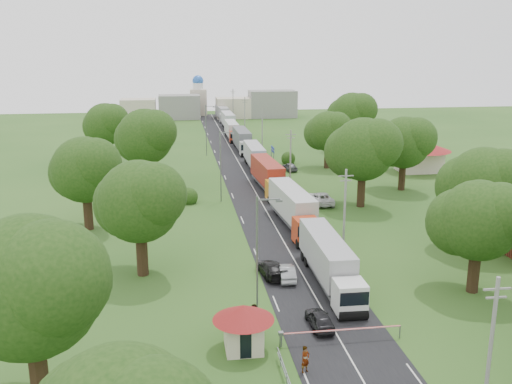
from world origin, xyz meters
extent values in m
plane|color=#2A541C|center=(0.00, 0.00, 0.00)|extent=(260.00, 260.00, 0.00)
cube|color=black|center=(0.00, 20.00, 0.00)|extent=(8.00, 200.00, 0.04)
cylinder|color=slate|center=(-4.50, -25.00, 0.55)|extent=(0.20, 0.20, 1.10)
cube|color=slate|center=(-4.50, -25.00, 1.05)|extent=(0.35, 0.35, 0.25)
cylinder|color=red|center=(0.00, -25.00, 1.00)|extent=(9.00, 0.12, 0.12)
cylinder|color=slate|center=(4.50, -25.00, 0.50)|extent=(0.10, 0.10, 1.00)
cube|color=beige|center=(-7.20, -25.00, 1.20)|extent=(2.60, 2.60, 2.40)
cone|color=maroon|center=(-7.20, -25.00, 2.90)|extent=(4.40, 4.40, 1.10)
cube|color=black|center=(-5.89, -25.00, 1.40)|extent=(0.02, 1.20, 0.90)
cube|color=black|center=(-7.20, -26.31, 1.00)|extent=(0.80, 0.02, 1.90)
cylinder|color=slate|center=(5.20, 33.80, 2.00)|extent=(0.12, 0.12, 4.00)
cylinder|color=slate|center=(5.20, 36.20, 2.00)|extent=(0.12, 0.12, 4.00)
cube|color=navy|center=(5.20, 35.00, 3.60)|extent=(0.06, 3.00, 1.00)
cube|color=silver|center=(5.20, 35.00, 3.60)|extent=(0.07, 3.10, 0.06)
cylinder|color=gray|center=(5.50, -35.00, 4.50)|extent=(0.24, 0.24, 9.00)
cube|color=gray|center=(5.50, -35.00, 8.30)|extent=(1.60, 0.10, 0.10)
cube|color=gray|center=(5.50, -35.00, 7.80)|extent=(1.20, 0.10, 0.10)
cylinder|color=gray|center=(5.50, -7.00, 4.50)|extent=(0.24, 0.24, 9.00)
cube|color=gray|center=(5.50, -7.00, 8.30)|extent=(1.60, 0.10, 0.10)
cube|color=gray|center=(5.50, -7.00, 7.80)|extent=(1.20, 0.10, 0.10)
cylinder|color=gray|center=(5.50, 21.00, 4.50)|extent=(0.24, 0.24, 9.00)
cube|color=gray|center=(5.50, 21.00, 8.30)|extent=(1.60, 0.10, 0.10)
cube|color=gray|center=(5.50, 21.00, 7.80)|extent=(1.20, 0.10, 0.10)
cylinder|color=gray|center=(5.50, 49.00, 4.50)|extent=(0.24, 0.24, 9.00)
cube|color=gray|center=(5.50, 49.00, 8.30)|extent=(1.60, 0.10, 0.10)
cube|color=gray|center=(5.50, 49.00, 7.80)|extent=(1.20, 0.10, 0.10)
cylinder|color=gray|center=(5.50, 77.00, 4.50)|extent=(0.24, 0.24, 9.00)
cube|color=gray|center=(5.50, 77.00, 8.30)|extent=(1.60, 0.10, 0.10)
cube|color=gray|center=(5.50, 77.00, 7.80)|extent=(1.20, 0.10, 0.10)
cylinder|color=gray|center=(5.50, 105.00, 4.50)|extent=(0.24, 0.24, 9.00)
cube|color=gray|center=(5.50, 105.00, 8.30)|extent=(1.60, 0.10, 0.10)
cube|color=gray|center=(5.50, 105.00, 7.80)|extent=(1.20, 0.10, 0.10)
cylinder|color=slate|center=(-5.50, -20.00, 5.00)|extent=(0.16, 0.16, 10.00)
cube|color=slate|center=(-4.60, -20.00, 9.70)|extent=(1.80, 0.10, 0.10)
cube|color=slate|center=(-3.80, -20.00, 9.55)|extent=(0.50, 0.22, 0.15)
cylinder|color=slate|center=(-5.50, 15.00, 5.00)|extent=(0.16, 0.16, 10.00)
cube|color=slate|center=(-4.60, 15.00, 9.70)|extent=(1.80, 0.10, 0.10)
cube|color=slate|center=(-3.80, 15.00, 9.55)|extent=(0.50, 0.22, 0.15)
cylinder|color=slate|center=(-5.50, 50.00, 5.00)|extent=(0.16, 0.16, 10.00)
cube|color=slate|center=(-4.60, 50.00, 9.70)|extent=(1.80, 0.10, 0.10)
cube|color=slate|center=(-3.80, 50.00, 9.55)|extent=(0.50, 0.22, 0.15)
cylinder|color=#382616|center=(14.00, -18.00, 1.92)|extent=(1.04, 1.04, 3.85)
sphere|color=#19390F|center=(14.00, -18.00, 6.60)|extent=(7.00, 7.00, 7.00)
sphere|color=#19390F|center=(15.25, -19.00, 7.35)|extent=(5.50, 5.50, 5.50)
sphere|color=#19390F|center=(13.00, -16.75, 6.10)|extent=(6.00, 6.00, 6.00)
cylinder|color=#382616|center=(20.00, -8.00, 2.10)|extent=(1.08, 1.08, 4.20)
sphere|color=#19390F|center=(20.00, -8.00, 7.22)|extent=(7.70, 7.70, 7.70)
sphere|color=#19390F|center=(21.38, -9.10, 8.05)|extent=(6.05, 6.05, 6.05)
sphere|color=#19390F|center=(18.90, -6.62, 6.67)|extent=(6.60, 6.60, 6.60)
cylinder|color=#382616|center=(13.00, 10.00, 2.27)|extent=(1.12, 1.12, 4.55)
sphere|color=#19390F|center=(13.00, 10.00, 7.85)|extent=(8.40, 8.40, 8.40)
sphere|color=#19390F|center=(14.50, 8.80, 8.75)|extent=(6.60, 6.60, 6.60)
sphere|color=#19390F|center=(11.80, 11.50, 7.25)|extent=(7.20, 7.20, 7.20)
cylinder|color=#382616|center=(22.00, 18.00, 2.10)|extent=(1.08, 1.08, 4.20)
sphere|color=#19390F|center=(22.00, 18.00, 7.22)|extent=(7.70, 7.70, 7.70)
sphere|color=#19390F|center=(23.38, 16.90, 8.05)|extent=(6.05, 6.05, 6.05)
sphere|color=#19390F|center=(20.90, 19.38, 6.67)|extent=(6.60, 6.60, 6.60)
cylinder|color=#382616|center=(15.00, 35.00, 1.92)|extent=(1.04, 1.04, 3.85)
sphere|color=#19390F|center=(15.00, 35.00, 6.60)|extent=(7.00, 7.00, 7.00)
sphere|color=#19390F|center=(16.25, 34.00, 7.35)|extent=(5.50, 5.50, 5.50)
sphere|color=#19390F|center=(14.00, 36.25, 6.10)|extent=(6.00, 6.00, 6.00)
cylinder|color=#382616|center=(24.00, 50.00, 2.27)|extent=(1.12, 1.12, 4.55)
sphere|color=#19390F|center=(24.00, 50.00, 7.85)|extent=(8.40, 8.40, 8.40)
sphere|color=#19390F|center=(25.50, 48.80, 8.75)|extent=(6.60, 6.60, 6.60)
sphere|color=#19390F|center=(22.80, 51.50, 7.25)|extent=(7.20, 7.20, 7.20)
cylinder|color=#382616|center=(-20.00, -30.00, 2.27)|extent=(1.12, 1.12, 4.55)
sphere|color=#19390F|center=(-20.00, -30.00, 7.85)|extent=(8.40, 8.40, 8.40)
sphere|color=#19390F|center=(-18.50, -31.20, 8.75)|extent=(6.60, 6.60, 6.60)
sphere|color=#19390F|center=(-21.20, -28.50, 7.25)|extent=(7.20, 7.20, 7.20)
cylinder|color=#382616|center=(-15.00, -10.00, 2.10)|extent=(1.08, 1.08, 4.20)
sphere|color=#19390F|center=(-15.00, -10.00, 7.22)|extent=(7.70, 7.70, 7.70)
sphere|color=#19390F|center=(-13.62, -11.10, 8.05)|extent=(6.05, 6.05, 6.05)
sphere|color=#19390F|center=(-16.10, -8.62, 6.67)|extent=(6.60, 6.60, 6.60)
cylinder|color=#382616|center=(-22.00, 5.00, 2.10)|extent=(1.08, 1.08, 4.20)
sphere|color=#19390F|center=(-22.00, 5.00, 7.22)|extent=(7.70, 7.70, 7.70)
sphere|color=#19390F|center=(-20.62, 3.90, 8.05)|extent=(6.05, 6.05, 6.05)
sphere|color=#19390F|center=(-23.10, 6.38, 6.67)|extent=(6.60, 6.60, 6.60)
cylinder|color=#382616|center=(-16.00, 25.00, 2.27)|extent=(1.12, 1.12, 4.55)
sphere|color=#19390F|center=(-16.00, 25.00, 7.85)|extent=(8.40, 8.40, 8.40)
sphere|color=#19390F|center=(-14.50, 23.80, 8.75)|extent=(6.60, 6.60, 6.60)
sphere|color=#19390F|center=(-17.20, 26.50, 7.25)|extent=(7.20, 7.20, 7.20)
cylinder|color=#382616|center=(-24.00, 45.00, 2.10)|extent=(1.08, 1.08, 4.20)
sphere|color=#19390F|center=(-24.00, 45.00, 7.22)|extent=(7.70, 7.70, 7.70)
sphere|color=#19390F|center=(-22.62, 43.90, 8.05)|extent=(6.05, 6.05, 6.05)
sphere|color=#19390F|center=(-25.10, 46.38, 6.67)|extent=(6.60, 6.60, 6.60)
cube|color=beige|center=(30.00, 30.00, 2.00)|extent=(7.00, 5.00, 4.00)
cone|color=maroon|center=(30.00, 30.00, 4.90)|extent=(10.08, 10.08, 1.80)
cube|color=gray|center=(-10.00, 110.00, 3.50)|extent=(12.00, 8.00, 7.00)
cube|color=beige|center=(6.00, 110.00, 3.00)|extent=(10.00, 8.00, 6.00)
cube|color=gray|center=(18.00, 110.00, 4.00)|extent=(14.00, 8.00, 8.00)
cube|color=beige|center=(-22.00, 110.00, 3.00)|extent=(10.00, 8.00, 6.00)
cube|color=beige|center=(-4.00, 118.00, 4.00)|extent=(5.00, 5.00, 8.00)
cylinder|color=silver|center=(-4.00, 118.00, 9.00)|extent=(3.20, 3.20, 2.00)
sphere|color=#2659B2|center=(-4.00, 118.00, 10.60)|extent=(3.40, 3.40, 3.40)
cube|color=white|center=(1.89, -20.80, 1.58)|extent=(2.47, 2.47, 2.54)
cube|color=black|center=(1.89, -22.03, 1.93)|extent=(2.34, 0.05, 1.12)
cube|color=slate|center=(1.89, -21.97, 0.56)|extent=(2.24, 0.28, 0.36)
cube|color=slate|center=(1.89, -13.68, 0.76)|extent=(2.48, 11.73, 0.31)
cube|color=#A5A4A9|center=(1.89, -13.37, 2.60)|extent=(2.69, 12.04, 3.05)
cylinder|color=black|center=(1.89, -21.72, 0.51)|extent=(2.39, 1.02, 1.02)
cylinder|color=black|center=(1.89, -19.89, 0.51)|extent=(2.39, 1.02, 1.02)
cylinder|color=black|center=(1.89, -10.11, 0.51)|extent=(2.39, 1.02, 1.02)
cylinder|color=black|center=(1.89, -8.59, 0.51)|extent=(2.39, 1.02, 1.02)
cube|color=red|center=(2.18, -4.07, 1.67)|extent=(2.76, 2.76, 2.70)
cube|color=black|center=(2.18, -5.38, 2.05)|extent=(2.48, 0.19, 1.19)
cube|color=slate|center=(2.18, -5.31, 0.59)|extent=(2.38, 0.41, 0.38)
cube|color=slate|center=(2.18, 3.48, 0.81)|extent=(3.34, 12.55, 0.32)
cube|color=#BDBDBD|center=(2.18, 3.80, 2.75)|extent=(3.58, 12.88, 3.24)
cylinder|color=black|center=(2.18, -5.04, 0.54)|extent=(2.53, 1.08, 1.08)
cylinder|color=black|center=(2.18, -3.10, 0.54)|extent=(2.53, 1.08, 1.08)
cylinder|color=black|center=(2.18, 7.25, 0.54)|extent=(2.53, 1.08, 1.08)
cylinder|color=black|center=(2.18, 8.87, 0.54)|extent=(2.53, 1.08, 1.08)
cube|color=orange|center=(2.07, 14.19, 1.63)|extent=(2.68, 2.68, 2.64)
cube|color=black|center=(2.07, 12.92, 2.00)|extent=(2.42, 0.16, 1.16)
cube|color=slate|center=(2.07, 12.98, 0.58)|extent=(2.33, 0.39, 0.37)
cube|color=slate|center=(2.07, 21.57, 0.79)|extent=(3.14, 12.25, 0.32)
cube|color=maroon|center=(2.07, 21.89, 2.69)|extent=(3.37, 12.58, 3.16)
cylinder|color=black|center=(2.07, 13.24, 0.53)|extent=(2.48, 1.05, 1.05)
cylinder|color=black|center=(2.07, 15.14, 0.53)|extent=(2.48, 1.05, 1.05)
cylinder|color=black|center=(2.07, 25.27, 0.53)|extent=(2.48, 1.05, 1.05)
cylinder|color=black|center=(2.07, 26.85, 0.53)|extent=(2.48, 1.05, 1.05)
cube|color=#1B4FA3|center=(2.29, 30.03, 1.55)|extent=(2.41, 2.41, 2.51)
cube|color=black|center=(2.29, 28.82, 1.90)|extent=(2.30, 0.03, 1.10)
cube|color=slate|center=(2.29, 28.88, 0.55)|extent=(2.21, 0.26, 0.35)
cube|color=slate|center=(2.29, 37.05, 0.75)|extent=(2.34, 11.53, 0.30)
cube|color=#ADADB2|center=(2.29, 37.35, 2.56)|extent=(2.54, 11.83, 3.01)
cylinder|color=black|center=(2.29, 29.13, 0.50)|extent=(2.35, 1.00, 1.00)
cylinder|color=black|center=(2.29, 30.93, 0.50)|extent=(2.35, 1.00, 1.00)
cylinder|color=black|center=(2.29, 40.55, 0.50)|extent=(2.35, 1.00, 1.00)
cylinder|color=black|center=(2.29, 42.06, 0.50)|extent=(2.35, 1.00, 1.00)
cube|color=#BDBDBD|center=(2.21, 47.99, 1.61)|extent=(2.52, 2.52, 2.60)
cube|color=black|center=(2.21, 46.73, 1.97)|extent=(2.39, 0.04, 1.14)
cube|color=slate|center=(2.21, 46.80, 0.57)|extent=(2.29, 0.27, 0.36)
cube|color=slate|center=(2.21, 55.27, 0.78)|extent=(2.50, 11.97, 0.31)
cube|color=#54565B|center=(2.21, 55.58, 2.65)|extent=(2.71, 12.29, 3.12)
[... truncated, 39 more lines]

